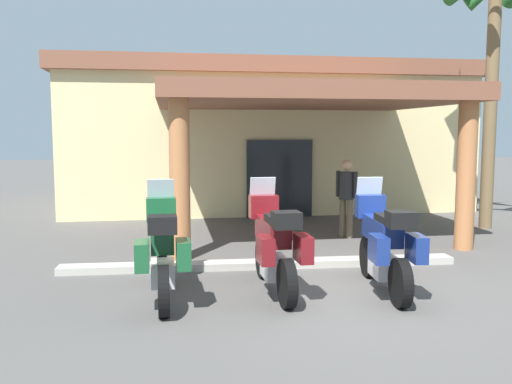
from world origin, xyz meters
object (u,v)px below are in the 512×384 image
(motel_building, at_px, (260,135))
(palm_tree_near_portico, at_px, (494,13))
(motorcycle_green, at_px, (162,250))
(motorcycle_maroon, at_px, (274,245))
(pedestrian, at_px, (346,193))
(motorcycle_blue, at_px, (384,244))

(motel_building, distance_m, palm_tree_near_portico, 7.87)
(motel_building, bearing_deg, palm_tree_near_portico, -51.28)
(motorcycle_green, relative_size, palm_tree_near_portico, 0.34)
(motorcycle_maroon, relative_size, pedestrian, 1.29)
(motorcycle_green, bearing_deg, pedestrian, -46.55)
(motorcycle_green, distance_m, pedestrian, 5.54)
(motorcycle_green, xyz_separation_m, motorcycle_blue, (3.18, 0.01, 0.00))
(motorcycle_green, bearing_deg, motorcycle_blue, -93.28)
(motel_building, relative_size, palm_tree_near_portico, 1.91)
(motorcycle_maroon, distance_m, motorcycle_blue, 1.60)
(motorcycle_maroon, bearing_deg, motel_building, -10.07)
(motel_building, bearing_deg, motorcycle_green, -106.68)
(pedestrian, xyz_separation_m, palm_tree_near_portico, (3.70, 0.83, 4.08))
(motorcycle_maroon, bearing_deg, pedestrian, -33.43)
(motel_building, relative_size, pedestrian, 7.29)
(pedestrian, distance_m, palm_tree_near_portico, 5.57)
(motorcycle_blue, distance_m, pedestrian, 4.08)
(motorcycle_blue, bearing_deg, motorcycle_green, 93.16)
(pedestrian, relative_size, palm_tree_near_portico, 0.26)
(motel_building, xyz_separation_m, motorcycle_maroon, (-1.09, -10.24, -1.51))
(pedestrian, bearing_deg, motorcycle_green, 3.63)
(motel_building, height_order, pedestrian, motel_building)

